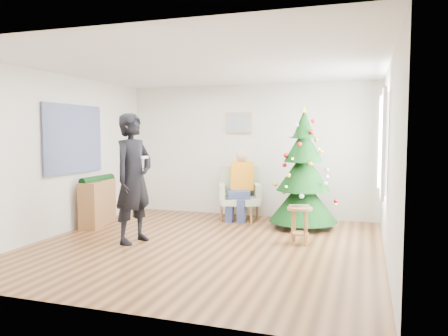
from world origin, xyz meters
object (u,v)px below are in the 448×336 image
(christmas_tree, at_px, (303,173))
(standing_man, at_px, (134,178))
(console, at_px, (98,203))
(armchair, at_px, (240,200))
(stool, at_px, (300,225))

(christmas_tree, xyz_separation_m, standing_man, (-2.28, -1.81, 0.01))
(christmas_tree, bearing_deg, console, -165.50)
(christmas_tree, xyz_separation_m, armchair, (-1.26, 0.40, -0.58))
(christmas_tree, height_order, stool, christmas_tree)
(christmas_tree, relative_size, stool, 3.81)
(armchair, xyz_separation_m, standing_man, (-1.02, -2.21, 0.60))
(stool, relative_size, console, 0.56)
(christmas_tree, relative_size, console, 2.12)
(christmas_tree, bearing_deg, stool, -84.53)
(armchair, distance_m, console, 2.62)
(christmas_tree, height_order, standing_man, christmas_tree)
(armchair, relative_size, standing_man, 0.52)
(armchair, bearing_deg, christmas_tree, -36.22)
(console, bearing_deg, christmas_tree, 2.88)
(armchair, distance_m, standing_man, 2.51)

